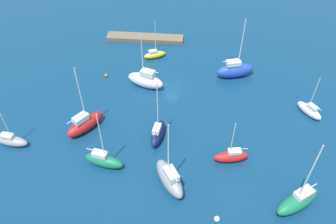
% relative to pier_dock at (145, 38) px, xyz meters
% --- Properties ---
extents(water, '(160.00, 160.00, 0.00)m').
position_rel_pier_dock_xyz_m(water, '(-7.95, 17.67, -0.44)').
color(water, navy).
rests_on(water, ground).
extents(pier_dock, '(18.18, 3.19, 0.88)m').
position_rel_pier_dock_xyz_m(pier_dock, '(0.00, 0.00, 0.00)').
color(pier_dock, brown).
rests_on(pier_dock, ground).
extents(sailboat_gray_inner_mooring, '(5.87, 7.49, 12.18)m').
position_rel_pier_dock_xyz_m(sailboat_gray_inner_mooring, '(-9.47, 40.48, 1.11)').
color(sailboat_gray_inner_mooring, gray).
rests_on(sailboat_gray_inner_mooring, water).
extents(sailboat_white_far_north, '(4.42, 5.19, 8.07)m').
position_rel_pier_dock_xyz_m(sailboat_white_far_north, '(-33.21, 23.10, 0.56)').
color(sailboat_white_far_north, white).
rests_on(sailboat_white_far_north, water).
extents(sailboat_green_near_pier, '(7.52, 6.32, 13.04)m').
position_rel_pier_dock_xyz_m(sailboat_green_near_pier, '(-27.51, 42.42, 0.88)').
color(sailboat_green_near_pier, '#19724C').
rests_on(sailboat_green_near_pier, water).
extents(sailboat_red_far_south, '(6.22, 7.32, 12.75)m').
position_rel_pier_dock_xyz_m(sailboat_red_far_south, '(5.93, 30.53, 1.02)').
color(sailboat_red_far_south, red).
rests_on(sailboat_red_far_south, water).
extents(sailboat_navy_off_beacon, '(2.67, 6.19, 11.49)m').
position_rel_pier_dock_xyz_m(sailboat_navy_off_beacon, '(-6.70, 31.45, 0.87)').
color(sailboat_navy_off_beacon, '#141E4C').
rests_on(sailboat_navy_off_beacon, water).
extents(sailboat_yellow_by_breakwater, '(5.12, 3.48, 8.79)m').
position_rel_pier_dock_xyz_m(sailboat_yellow_by_breakwater, '(-3.24, 7.53, 0.40)').
color(sailboat_yellow_by_breakwater, yellow).
rests_on(sailboat_yellow_by_breakwater, water).
extents(sailboat_blue_lone_north, '(8.29, 4.78, 12.89)m').
position_rel_pier_dock_xyz_m(sailboat_blue_lone_north, '(-20.44, 12.86, 1.22)').
color(sailboat_blue_lone_north, '#2347B2').
rests_on(sailboat_blue_lone_north, water).
extents(sailboat_gray_west_end, '(5.79, 2.50, 9.88)m').
position_rel_pier_dock_xyz_m(sailboat_gray_west_end, '(17.08, 35.05, 0.51)').
color(sailboat_gray_west_end, gray).
rests_on(sailboat_gray_west_end, water).
extents(sailboat_white_mid_basin, '(7.92, 4.84, 11.37)m').
position_rel_pier_dock_xyz_m(sailboat_white_mid_basin, '(-2.72, 17.80, 1.18)').
color(sailboat_white_mid_basin, white).
rests_on(sailboat_white_mid_basin, water).
extents(sailboat_green_east_end, '(6.57, 3.21, 11.02)m').
position_rel_pier_dock_xyz_m(sailboat_green_east_end, '(0.98, 37.85, 0.73)').
color(sailboat_green_east_end, '#19724C').
rests_on(sailboat_green_east_end, water).
extents(sailboat_red_lone_south, '(5.81, 2.83, 8.30)m').
position_rel_pier_dock_xyz_m(sailboat_red_lone_south, '(-18.69, 35.11, 0.58)').
color(sailboat_red_lone_south, red).
rests_on(sailboat_red_lone_south, water).
extents(mooring_buoy_white, '(0.82, 0.82, 0.82)m').
position_rel_pier_dock_xyz_m(mooring_buoy_white, '(-16.36, 45.74, -0.03)').
color(mooring_buoy_white, white).
rests_on(mooring_buoy_white, water).
extents(mooring_buoy_orange, '(0.65, 0.65, 0.65)m').
position_rel_pier_dock_xyz_m(mooring_buoy_orange, '(5.91, 15.37, -0.11)').
color(mooring_buoy_orange, orange).
rests_on(mooring_buoy_orange, water).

